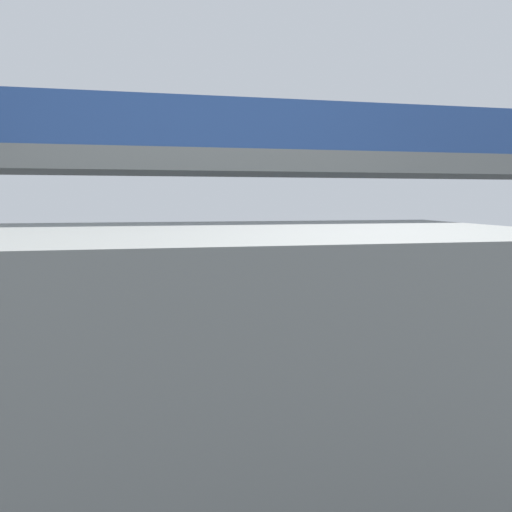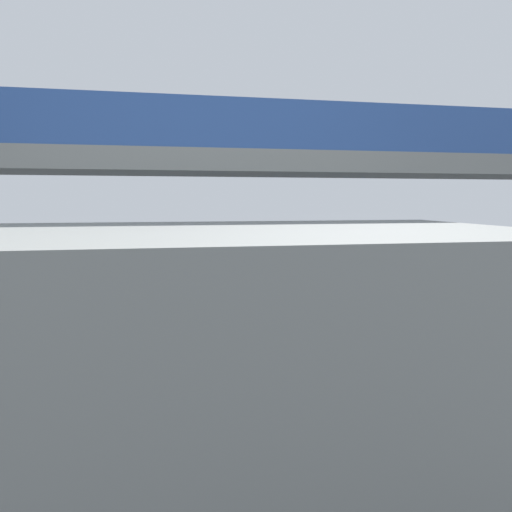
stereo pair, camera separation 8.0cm
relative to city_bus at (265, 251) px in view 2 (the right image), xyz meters
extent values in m
plane|color=#2D3033|center=(0.62, -0.29, -1.88)|extent=(80.00, 80.00, 0.00)
cube|color=#196BB7|center=(-0.01, 0.00, -0.17)|extent=(11.50, 2.55, 2.86)
cube|color=black|center=(-0.01, 0.00, 0.35)|extent=(11.04, 2.59, 0.90)
cube|color=white|center=(-0.01, 0.00, 1.15)|extent=(11.27, 2.58, 0.20)
cube|color=black|center=(5.76, 0.00, 0.18)|extent=(0.04, 2.24, 1.20)
cylinder|color=black|center=(3.67, 1.27, -1.36)|extent=(1.04, 0.30, 1.04)
cylinder|color=black|center=(3.67, -1.27, -1.36)|extent=(1.04, 0.30, 1.04)
cylinder|color=black|center=(-3.69, 1.27, -1.36)|extent=(1.04, 0.30, 1.04)
cylinder|color=black|center=(-3.69, -1.27, -1.36)|extent=(1.04, 0.30, 1.04)
cube|color=black|center=(-9.02, 3.69, -0.77)|extent=(4.80, 1.95, 1.86)
cube|color=black|center=(-9.02, 3.69, -0.41)|extent=(4.42, 1.98, 0.56)
cylinder|color=black|center=(-7.44, 4.66, -1.54)|extent=(0.68, 0.22, 0.68)
cylinder|color=black|center=(-7.44, 2.71, -1.54)|extent=(0.68, 0.22, 0.68)
cylinder|color=black|center=(-10.61, 4.66, -1.54)|extent=(0.68, 0.22, 0.68)
cylinder|color=black|center=(-10.61, 2.71, -1.54)|extent=(0.68, 0.22, 0.68)
torus|color=black|center=(11.40, 5.16, -1.52)|extent=(0.72, 0.06, 0.72)
torus|color=black|center=(12.03, 1.94, -1.52)|extent=(0.72, 0.06, 0.72)
torus|color=black|center=(10.98, 1.94, -1.52)|extent=(0.72, 0.06, 0.72)
cube|color=orange|center=(11.51, 1.94, -1.34)|extent=(0.89, 0.04, 0.04)
cylinder|color=orange|center=(11.32, 1.94, -1.14)|extent=(0.03, 0.03, 0.40)
cube|color=black|center=(11.32, 1.94, -0.94)|extent=(0.20, 0.08, 0.04)
cylinder|color=orange|center=(11.90, 1.94, -0.97)|extent=(0.02, 0.44, 0.02)
cylinder|color=#2D2D38|center=(7.09, 2.64, -1.46)|extent=(0.32, 0.32, 0.85)
cylinder|color=#3F3F47|center=(7.09, 2.64, -0.68)|extent=(0.38, 0.38, 0.70)
sphere|color=tan|center=(7.09, 2.64, -0.20)|extent=(0.22, 0.22, 0.22)
cylinder|color=slate|center=(6.80, -3.33, -0.48)|extent=(0.08, 0.08, 2.80)
cube|color=blue|center=(6.80, -3.33, 0.62)|extent=(0.04, 0.60, 0.60)
cube|color=silver|center=(-7.38, -3.75, -1.88)|extent=(2.00, 0.20, 0.01)
cube|color=silver|center=(-3.38, -3.75, -1.88)|extent=(2.00, 0.20, 0.01)
cube|color=silver|center=(0.62, -3.75, -1.88)|extent=(2.00, 0.20, 0.01)
cube|color=silver|center=(4.62, -3.75, -1.88)|extent=(2.00, 0.20, 0.01)
cube|color=silver|center=(8.62, -3.75, -1.88)|extent=(2.00, 0.20, 0.01)
cube|color=gray|center=(0.62, 12.12, 3.64)|extent=(27.23, 2.60, 0.50)
cube|color=#3359A5|center=(0.62, 10.87, 4.44)|extent=(27.23, 0.08, 1.10)
cube|color=#3359A5|center=(0.62, 13.37, 4.44)|extent=(27.23, 0.08, 1.10)
cube|color=gray|center=(3.94, 16.79, 0.22)|extent=(9.00, 5.00, 4.20)
cube|color=#192333|center=(3.94, 14.27, 0.01)|extent=(7.65, 0.04, 2.94)
camera|label=1|loc=(4.95, 23.37, 2.75)|focal=31.24mm
camera|label=2|loc=(4.87, 23.38, 2.75)|focal=31.24mm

